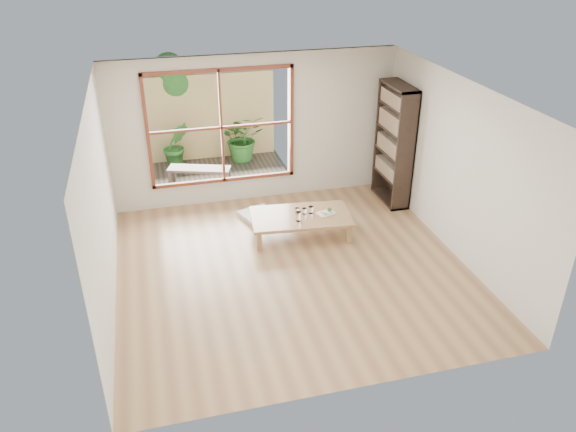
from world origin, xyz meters
name	(u,v)px	position (x,y,z in m)	size (l,w,h in m)	color
ground	(292,267)	(0.00, 0.00, 0.00)	(5.00, 5.00, 0.00)	tan
low_table	(301,218)	(0.39, 0.91, 0.30)	(1.66, 1.05, 0.35)	#9E704C
floor_cushion	(259,215)	(-0.15, 1.65, 0.04)	(0.55, 0.55, 0.08)	silver
bookshelf	(394,145)	(2.31, 1.76, 1.05)	(0.34, 0.95, 2.11)	#32251B
glass_tall	(298,216)	(0.30, 0.75, 0.42)	(0.09, 0.09, 0.16)	silver
glass_mid	(311,210)	(0.57, 0.95, 0.40)	(0.08, 0.08, 0.11)	silver
glass_short	(304,211)	(0.46, 0.95, 0.39)	(0.07, 0.07, 0.10)	silver
glass_small	(297,210)	(0.35, 1.01, 0.39)	(0.07, 0.07, 0.08)	silver
food_tray	(327,212)	(0.81, 0.87, 0.37)	(0.32, 0.26, 0.09)	white
deck	(217,176)	(-0.60, 3.56, 0.00)	(2.80, 2.00, 0.05)	#383129
garden_bench	(199,171)	(-0.97, 3.15, 0.33)	(1.21, 0.70, 0.37)	#32251B
bamboo_fence	(207,118)	(-0.60, 4.56, 0.90)	(2.80, 0.06, 1.80)	tan
shrub_right	(243,137)	(0.07, 4.25, 0.52)	(0.89, 0.77, 0.98)	#275E22
shrub_left	(176,145)	(-1.31, 4.16, 0.50)	(0.53, 0.43, 0.96)	#275E22
garden_tree	(170,81)	(-1.28, 4.86, 1.63)	(1.04, 0.85, 2.22)	#4C3D2D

